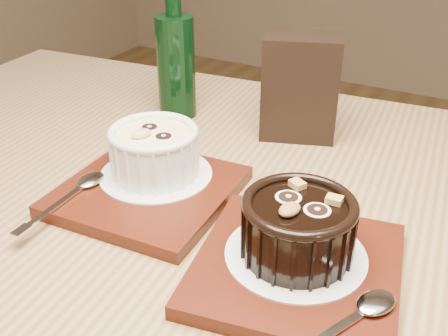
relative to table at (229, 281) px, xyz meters
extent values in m
cube|color=brown|center=(0.00, 0.00, 0.07)|extent=(1.27, 0.91, 0.04)
cylinder|color=brown|center=(-0.58, 0.30, -0.30)|extent=(0.06, 0.06, 0.71)
cube|color=#4A180C|center=(-0.10, -0.01, 0.10)|extent=(0.19, 0.19, 0.01)
cylinder|color=white|center=(-0.10, 0.01, 0.11)|extent=(0.13, 0.13, 0.00)
cylinder|color=white|center=(-0.10, 0.01, 0.13)|extent=(0.10, 0.10, 0.05)
cylinder|color=#FBE899|center=(-0.10, 0.01, 0.16)|extent=(0.08, 0.08, 0.00)
torus|color=white|center=(-0.10, 0.01, 0.16)|extent=(0.10, 0.10, 0.01)
cylinder|color=black|center=(-0.12, 0.02, 0.16)|extent=(0.02, 0.02, 0.00)
cylinder|color=black|center=(-0.09, 0.01, 0.16)|extent=(0.02, 0.02, 0.00)
ellipsoid|color=#D6BA7D|center=(-0.11, 0.00, 0.16)|extent=(0.02, 0.03, 0.01)
cube|color=#4A180C|center=(0.10, -0.05, 0.10)|extent=(0.21, 0.21, 0.01)
cylinder|color=white|center=(0.09, -0.04, 0.11)|extent=(0.13, 0.13, 0.00)
cylinder|color=black|center=(0.09, -0.04, 0.13)|extent=(0.10, 0.10, 0.05)
cylinder|color=black|center=(0.09, -0.04, 0.16)|extent=(0.08, 0.08, 0.00)
torus|color=black|center=(0.09, -0.04, 0.16)|extent=(0.10, 0.10, 0.01)
cylinder|color=black|center=(0.08, -0.04, 0.16)|extent=(0.02, 0.02, 0.00)
cylinder|color=black|center=(0.11, -0.04, 0.16)|extent=(0.02, 0.02, 0.00)
ellipsoid|color=brown|center=(0.09, -0.06, 0.16)|extent=(0.02, 0.03, 0.01)
cube|color=olive|center=(0.08, -0.02, 0.16)|extent=(0.02, 0.02, 0.01)
cube|color=olive|center=(0.12, -0.03, 0.16)|extent=(0.01, 0.01, 0.01)
cube|color=black|center=(-0.01, 0.22, 0.16)|extent=(0.11, 0.09, 0.14)
cylinder|color=black|center=(-0.20, 0.20, 0.16)|extent=(0.06, 0.06, 0.15)
camera|label=1|loc=(0.22, -0.41, 0.41)|focal=42.00mm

